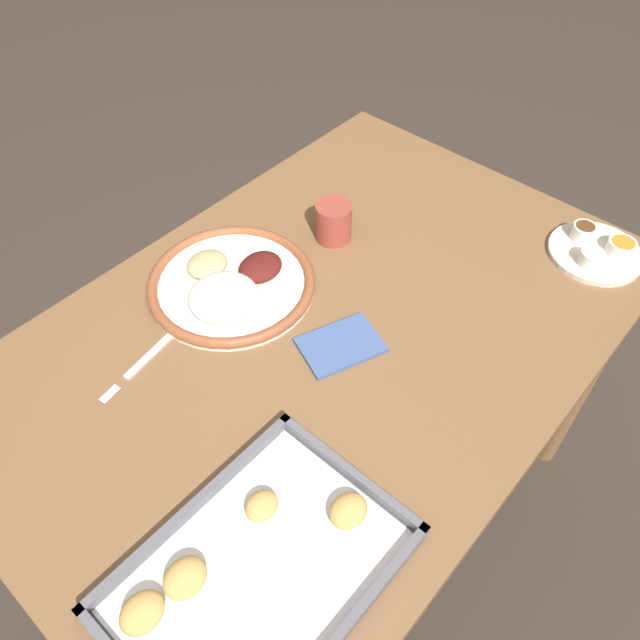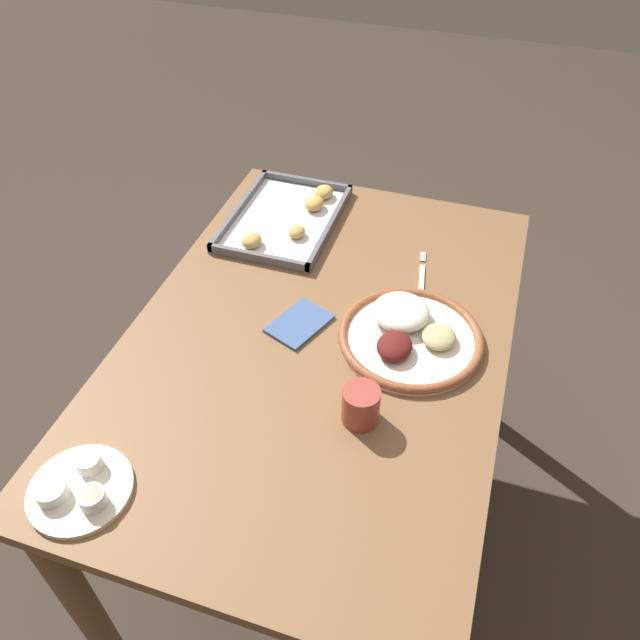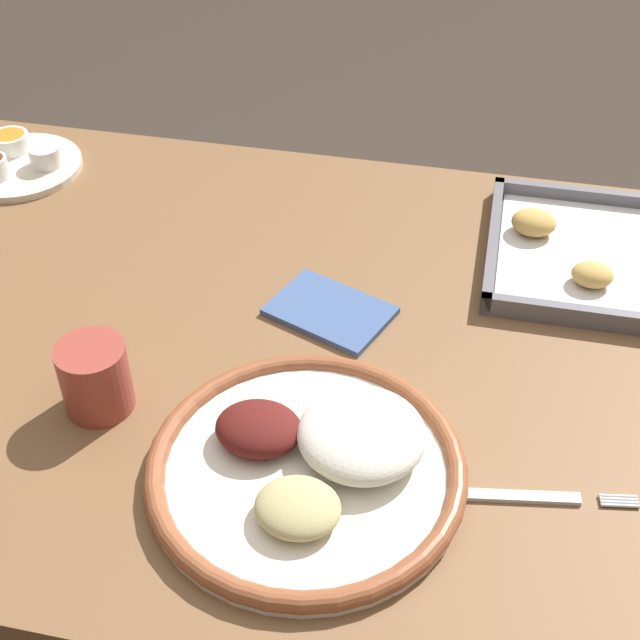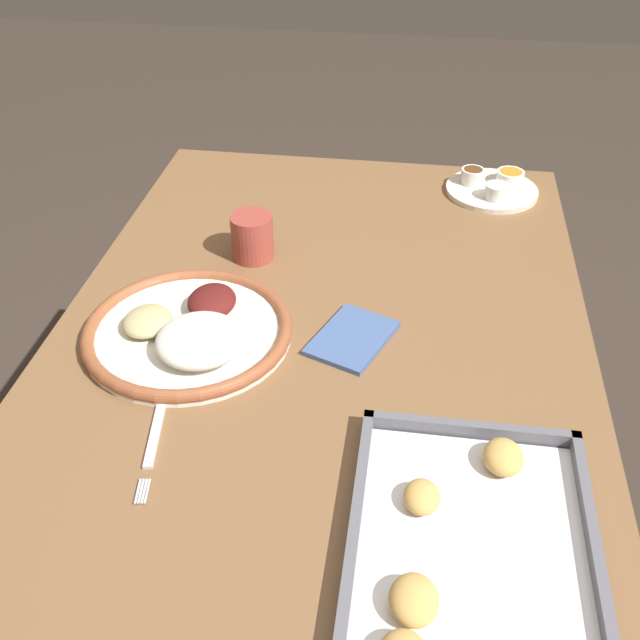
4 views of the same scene
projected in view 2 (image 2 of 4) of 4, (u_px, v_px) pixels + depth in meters
ground_plane at (319, 510)px, 1.82m from camera, size 8.00×8.00×0.00m
dining_table at (318, 369)px, 1.39m from camera, size 1.17×0.78×0.73m
dinner_plate at (409, 334)px, 1.29m from camera, size 0.30×0.30×0.05m
fork at (421, 281)px, 1.44m from camera, size 0.20×0.04×0.00m
saucer_plate at (78, 488)px, 1.04m from camera, size 0.18×0.18×0.04m
baking_tray at (288, 218)px, 1.60m from camera, size 0.37×0.26×0.04m
drinking_cup at (361, 405)px, 1.13m from camera, size 0.07×0.07×0.08m
napkin at (299, 324)px, 1.33m from camera, size 0.16×0.13×0.01m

